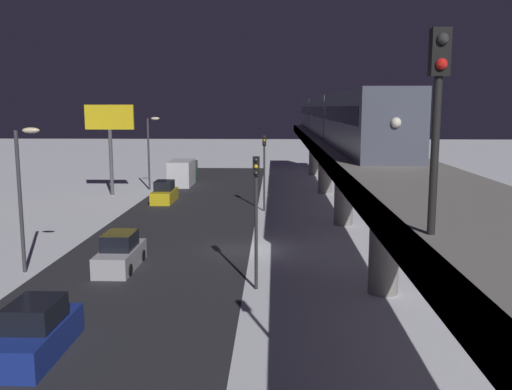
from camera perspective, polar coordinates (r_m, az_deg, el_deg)
ground_plane at (r=34.46m, az=-1.83°, el=-5.62°), size 240.00×240.00×0.00m
avenue_asphalt at (r=35.09m, az=-9.63°, el=-5.47°), size 11.00×92.92×0.01m
elevated_railway at (r=33.83m, az=10.49°, el=3.13°), size 5.00×92.92×6.16m
subway_train at (r=51.91m, az=7.66°, el=8.07°), size 2.94×55.47×3.40m
rail_signal at (r=11.45m, az=18.06°, el=9.57°), size 0.36×0.41×4.00m
sedan_silver at (r=31.37m, az=-13.67°, el=-5.86°), size 1.91×4.69×1.97m
sedan_blue at (r=21.69m, az=-21.47°, el=-12.98°), size 1.80×4.55×1.97m
sedan_yellow at (r=52.25m, az=-9.32°, el=0.17°), size 1.80×4.53×1.97m
box_truck at (r=63.79m, az=-7.45°, el=2.29°), size 2.40×7.40×2.80m
traffic_light_near at (r=26.26m, az=0.02°, el=-0.86°), size 0.32×0.44×6.40m
traffic_light_mid at (r=46.59m, az=0.85°, el=3.44°), size 0.32×0.44×6.40m
commercial_billboard at (r=57.01m, az=-14.70°, el=6.81°), size 4.80×0.36×8.90m
street_lamp_near at (r=31.38m, az=-22.65°, el=1.20°), size 1.35×0.44×7.65m
street_lamp_far at (r=59.85m, az=-10.71°, el=5.11°), size 1.35×0.44×7.65m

